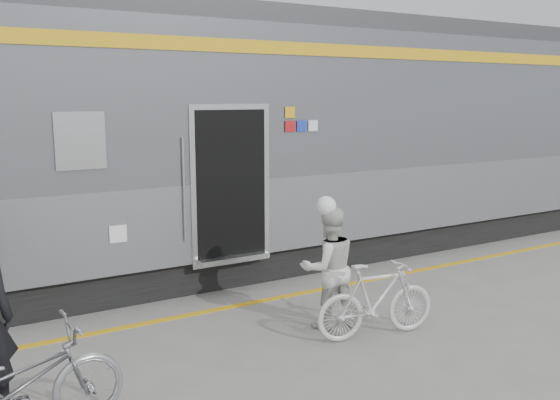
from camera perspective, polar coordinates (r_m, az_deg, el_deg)
ground at (r=6.21m, az=1.73°, el=-16.65°), size 90.00×90.00×0.00m
train at (r=9.03m, az=-21.73°, el=4.65°), size 24.00×3.17×4.10m
safety_strip at (r=7.97m, az=-6.56°, el=-10.50°), size 24.00×0.12×0.01m
bicycle_left at (r=5.45m, az=-24.30°, el=-16.09°), size 1.84×0.76×0.94m
woman at (r=7.21m, az=4.69°, el=-6.51°), size 0.81×0.68×1.48m
bicycle_right at (r=7.06m, az=9.26°, el=-9.47°), size 1.55×0.67×0.90m
helmet_woman at (r=7.02m, az=4.79°, el=0.24°), size 0.24×0.24×0.24m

